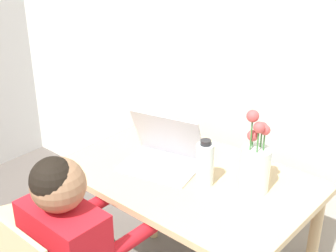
{
  "coord_description": "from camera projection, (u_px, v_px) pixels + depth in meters",
  "views": [
    {
      "loc": [
        0.78,
        0.32,
        1.77
      ],
      "look_at": [
        -0.4,
        1.69,
        0.92
      ],
      "focal_mm": 50.0,
      "sensor_mm": 36.0,
      "label": 1
    }
  ],
  "objects": [
    {
      "name": "dining_table",
      "position": [
        187.0,
        196.0,
        2.03
      ],
      "size": [
        1.05,
        0.67,
        0.74
      ],
      "color": "#D6B784",
      "rests_on": "ground_plane"
    },
    {
      "name": "laptop",
      "position": [
        164.0,
        153.0,
        2.04
      ],
      "size": [
        0.37,
        0.31,
        0.23
      ],
      "rotation": [
        0.0,
        0.0,
        0.24
      ],
      "color": "#B2B2B7",
      "rests_on": "dining_table"
    },
    {
      "name": "water_bottle",
      "position": [
        205.0,
        164.0,
        1.88
      ],
      "size": [
        0.07,
        0.07,
        0.2
      ],
      "color": "silver",
      "rests_on": "dining_table"
    },
    {
      "name": "wall_back",
      "position": [
        322.0,
        41.0,
        1.99
      ],
      "size": [
        6.4,
        0.05,
        2.5
      ],
      "color": "silver",
      "rests_on": "ground_plane"
    },
    {
      "name": "flower_vase",
      "position": [
        255.0,
        163.0,
        1.83
      ],
      "size": [
        0.12,
        0.12,
        0.35
      ],
      "color": "silver",
      "rests_on": "dining_table"
    },
    {
      "name": "person_seated",
      "position": [
        77.0,
        245.0,
        1.69
      ],
      "size": [
        0.33,
        0.43,
        1.04
      ],
      "rotation": [
        0.0,
        0.0,
        3.13
      ],
      "color": "red",
      "rests_on": "ground_plane"
    }
  ]
}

